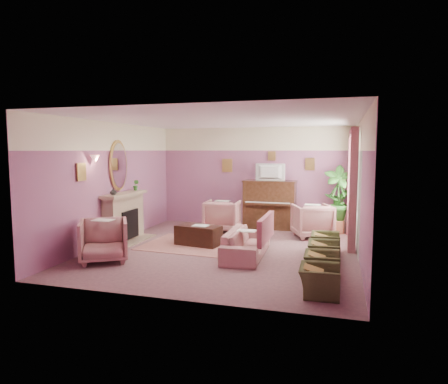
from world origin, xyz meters
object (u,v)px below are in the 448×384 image
(coffee_table, at_px, (198,235))
(floral_armchair_right, at_px, (312,219))
(piano, at_px, (270,205))
(olive_chair_a, at_px, (320,276))
(side_table, at_px, (337,219))
(floral_armchair_left, at_px, (222,214))
(olive_chair_c, at_px, (324,250))
(television, at_px, (270,171))
(floral_armchair_front, at_px, (104,238))
(sofa, at_px, (246,238))
(olive_chair_b, at_px, (322,261))
(olive_chair_d, at_px, (325,240))

(coffee_table, relative_size, floral_armchair_right, 1.09)
(piano, bearing_deg, olive_chair_a, -71.99)
(piano, relative_size, side_table, 2.00)
(floral_armchair_left, distance_m, olive_chair_a, 4.96)
(side_table, bearing_deg, olive_chair_a, -92.53)
(olive_chair_c, bearing_deg, television, 116.43)
(floral_armchair_front, bearing_deg, piano, 58.86)
(piano, relative_size, olive_chair_c, 2.07)
(sofa, distance_m, floral_armchair_right, 2.50)
(coffee_table, bearing_deg, floral_armchair_right, 33.05)
(side_table, bearing_deg, floral_armchair_left, -166.54)
(coffee_table, height_order, floral_armchair_right, floral_armchair_right)
(coffee_table, distance_m, olive_chair_a, 3.73)
(olive_chair_b, relative_size, side_table, 0.97)
(coffee_table, bearing_deg, piano, 63.41)
(olive_chair_b, relative_size, olive_chair_d, 1.00)
(olive_chair_b, xyz_separation_m, olive_chair_d, (0.00, 1.64, 0.00))
(sofa, xyz_separation_m, olive_chair_a, (1.54, -1.83, -0.08))
(piano, bearing_deg, coffee_table, -116.59)
(floral_armchair_left, xyz_separation_m, olive_chair_a, (2.73, -4.14, -0.17))
(olive_chair_b, bearing_deg, olive_chair_c, 90.00)
(floral_armchair_front, relative_size, olive_chair_a, 1.36)
(sofa, bearing_deg, side_table, 59.79)
(piano, relative_size, floral_armchair_front, 1.53)
(sofa, bearing_deg, olive_chair_a, -49.85)
(coffee_table, relative_size, floral_armchair_left, 1.09)
(olive_chair_d, bearing_deg, olive_chair_a, -90.00)
(piano, xyz_separation_m, television, (0.00, -0.05, 0.95))
(floral_armchair_right, bearing_deg, olive_chair_b, -83.33)
(piano, xyz_separation_m, olive_chair_c, (1.59, -3.25, -0.36))
(floral_armchair_right, relative_size, side_table, 1.31)
(sofa, height_order, olive_chair_c, sofa)
(olive_chair_a, bearing_deg, floral_armchair_right, 95.32)
(floral_armchair_front, relative_size, side_table, 1.31)
(television, xyz_separation_m, olive_chair_c, (1.59, -3.20, -1.31))
(floral_armchair_front, bearing_deg, television, 58.56)
(piano, relative_size, floral_armchair_left, 1.53)
(television, relative_size, floral_armchair_front, 0.87)
(piano, xyz_separation_m, olive_chair_d, (1.59, -2.43, -0.36))
(piano, distance_m, olive_chair_a, 5.15)
(olive_chair_a, xyz_separation_m, olive_chair_b, (0.00, 0.82, 0.00))
(television, height_order, floral_armchair_front, television)
(television, bearing_deg, olive_chair_d, -56.24)
(floral_armchair_right, relative_size, floral_armchair_front, 1.00)
(olive_chair_b, xyz_separation_m, olive_chair_c, (0.00, 0.82, 0.00))
(olive_chair_a, height_order, olive_chair_b, same)
(floral_armchair_front, height_order, olive_chair_d, floral_armchair_front)
(floral_armchair_right, relative_size, olive_chair_c, 1.36)
(television, relative_size, olive_chair_a, 1.18)
(olive_chair_a, relative_size, side_table, 0.97)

